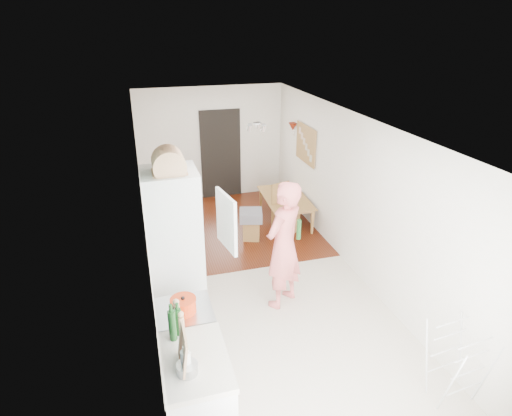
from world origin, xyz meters
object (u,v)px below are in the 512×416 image
dining_chair (286,209)px  stool (251,229)px  drying_rack (456,364)px  dining_table (286,211)px  person (284,235)px

dining_chair → stool: (-0.72, -0.15, -0.27)m
stool → dining_chair: bearing=11.6°
dining_chair → drying_rack: size_ratio=1.05×
stool → drying_rack: bearing=-75.1°
dining_table → drying_rack: 4.69m
dining_chair → person: bearing=-127.8°
dining_table → stool: 1.05m
person → drying_rack: 2.51m
person → drying_rack: size_ratio=2.46×
dining_table → stool: bearing=125.7°
stool → person: bearing=-92.7°
stool → drying_rack: (1.10, -4.12, 0.25)m
dining_table → dining_chair: size_ratio=1.36×
person → drying_rack: bearing=82.7°
person → stool: person is taller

